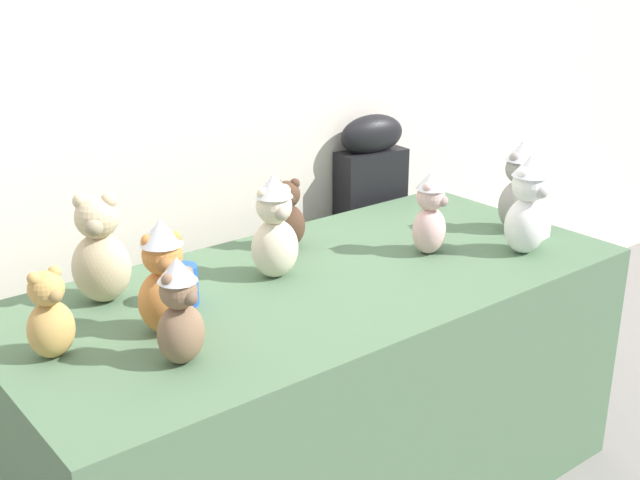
{
  "coord_description": "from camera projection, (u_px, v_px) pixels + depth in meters",
  "views": [
    {
      "loc": [
        -1.34,
        -1.44,
        1.67
      ],
      "look_at": [
        0.0,
        0.25,
        0.88
      ],
      "focal_mm": 45.18,
      "sensor_mm": 36.0,
      "label": 1
    }
  ],
  "objects": [
    {
      "name": "teddy_bear_cream",
      "position": [
        275.0,
        227.0,
        2.3
      ],
      "size": [
        0.16,
        0.14,
        0.31
      ],
      "rotation": [
        0.0,
        0.0,
        -0.14
      ],
      "color": "beige",
      "rests_on": "display_table"
    },
    {
      "name": "name_card_front_left",
      "position": [
        545.0,
        232.0,
        2.64
      ],
      "size": [
        0.07,
        0.02,
        0.05
      ],
      "primitive_type": "cube",
      "rotation": [
        0.0,
        0.0,
        0.18
      ],
      "color": "white",
      "rests_on": "display_table"
    },
    {
      "name": "teddy_bear_blush",
      "position": [
        430.0,
        213.0,
        2.49
      ],
      "size": [
        0.15,
        0.14,
        0.27
      ],
      "rotation": [
        0.0,
        0.0,
        0.39
      ],
      "color": "beige",
      "rests_on": "display_table"
    },
    {
      "name": "teddy_bear_honey",
      "position": [
        50.0,
        316.0,
        1.86
      ],
      "size": [
        0.13,
        0.11,
        0.22
      ],
      "rotation": [
        0.0,
        0.0,
        0.18
      ],
      "color": "tan",
      "rests_on": "display_table"
    },
    {
      "name": "instrument_case",
      "position": [
        369.0,
        244.0,
        3.23
      ],
      "size": [
        0.29,
        0.14,
        1.06
      ],
      "rotation": [
        0.0,
        0.0,
        -0.09
      ],
      "color": "black",
      "rests_on": "ground_plane"
    },
    {
      "name": "display_table",
      "position": [
        320.0,
        392.0,
        2.47
      ],
      "size": [
        1.85,
        0.86,
        0.76
      ],
      "primitive_type": "cube",
      "color": "#4C6B4C",
      "rests_on": "ground_plane"
    },
    {
      "name": "wall_back",
      "position": [
        192.0,
        63.0,
        2.65
      ],
      "size": [
        7.0,
        0.08,
        2.6
      ],
      "primitive_type": "cube",
      "color": "silver",
      "rests_on": "ground_plane"
    },
    {
      "name": "teddy_bear_sand",
      "position": [
        100.0,
        252.0,
        2.14
      ],
      "size": [
        0.2,
        0.2,
        0.31
      ],
      "rotation": [
        0.0,
        0.0,
        -0.56
      ],
      "color": "#CCB78E",
      "rests_on": "display_table"
    },
    {
      "name": "teddy_bear_mocha",
      "position": [
        180.0,
        312.0,
        1.83
      ],
      "size": [
        0.14,
        0.13,
        0.26
      ],
      "rotation": [
        0.0,
        0.0,
        0.24
      ],
      "color": "#7F6047",
      "rests_on": "display_table"
    },
    {
      "name": "teddy_bear_ginger",
      "position": [
        164.0,
        278.0,
        1.97
      ],
      "size": [
        0.16,
        0.15,
        0.3
      ],
      "rotation": [
        0.0,
        0.0,
        -0.3
      ],
      "color": "#D17F3D",
      "rests_on": "display_table"
    },
    {
      "name": "teddy_bear_cocoa",
      "position": [
        287.0,
        216.0,
        2.54
      ],
      "size": [
        0.14,
        0.13,
        0.23
      ],
      "rotation": [
        0.0,
        0.0,
        -0.39
      ],
      "color": "#4C3323",
      "rests_on": "display_table"
    },
    {
      "name": "party_cup_blue",
      "position": [
        183.0,
        285.0,
        2.15
      ],
      "size": [
        0.08,
        0.08,
        0.11
      ],
      "primitive_type": "cylinder",
      "color": "blue",
      "rests_on": "display_table"
    },
    {
      "name": "teddy_bear_snow",
      "position": [
        527.0,
        205.0,
        2.48
      ],
      "size": [
        0.14,
        0.13,
        0.32
      ],
      "rotation": [
        0.0,
        0.0,
        -0.0
      ],
      "color": "white",
      "rests_on": "display_table"
    },
    {
      "name": "teddy_bear_ash",
      "position": [
        520.0,
        187.0,
        2.68
      ],
      "size": [
        0.15,
        0.13,
        0.31
      ],
      "rotation": [
        0.0,
        0.0,
        -0.1
      ],
      "color": "gray",
      "rests_on": "display_table"
    }
  ]
}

